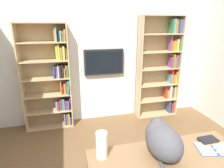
{
  "coord_description": "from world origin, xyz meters",
  "views": [
    {
      "loc": [
        0.76,
        1.6,
        1.98
      ],
      "look_at": [
        0.09,
        -1.17,
        1.08
      ],
      "focal_mm": 30.77,
      "sensor_mm": 36.0,
      "label": 1
    }
  ],
  "objects_px": {
    "desk": "(169,168)",
    "paper_towel_roll": "(102,145)",
    "cat": "(162,139)",
    "open_binder": "(214,149)",
    "wall_mounted_tv": "(104,62)",
    "bookshelf_right": "(52,78)",
    "bookshelf_left": "(163,67)",
    "desk_book_stack": "(208,141)"
  },
  "relations": [
    {
      "from": "desk",
      "to": "paper_towel_roll",
      "type": "height_order",
      "value": "paper_towel_roll"
    },
    {
      "from": "cat",
      "to": "open_binder",
      "type": "height_order",
      "value": "cat"
    },
    {
      "from": "wall_mounted_tv",
      "to": "cat",
      "type": "xyz_separation_m",
      "value": [
        -0.1,
        2.3,
        -0.32
      ]
    },
    {
      "from": "bookshelf_right",
      "to": "wall_mounted_tv",
      "type": "xyz_separation_m",
      "value": [
        -1.02,
        -0.08,
        0.24
      ]
    },
    {
      "from": "desk",
      "to": "bookshelf_left",
      "type": "bearing_deg",
      "value": -115.77
    },
    {
      "from": "open_binder",
      "to": "desk_book_stack",
      "type": "relative_size",
      "value": 1.92
    },
    {
      "from": "paper_towel_roll",
      "to": "desk_book_stack",
      "type": "relative_size",
      "value": 1.36
    },
    {
      "from": "wall_mounted_tv",
      "to": "desk_book_stack",
      "type": "height_order",
      "value": "wall_mounted_tv"
    },
    {
      "from": "bookshelf_right",
      "to": "bookshelf_left",
      "type": "bearing_deg",
      "value": -179.95
    },
    {
      "from": "desk_book_stack",
      "to": "bookshelf_left",
      "type": "bearing_deg",
      "value": -105.07
    },
    {
      "from": "open_binder",
      "to": "wall_mounted_tv",
      "type": "bearing_deg",
      "value": -74.57
    },
    {
      "from": "desk",
      "to": "open_binder",
      "type": "relative_size",
      "value": 4.15
    },
    {
      "from": "bookshelf_left",
      "to": "wall_mounted_tv",
      "type": "relative_size",
      "value": 2.68
    },
    {
      "from": "bookshelf_left",
      "to": "bookshelf_right",
      "type": "height_order",
      "value": "bookshelf_left"
    },
    {
      "from": "cat",
      "to": "open_binder",
      "type": "bearing_deg",
      "value": 173.05
    },
    {
      "from": "paper_towel_roll",
      "to": "desk_book_stack",
      "type": "distance_m",
      "value": 1.16
    },
    {
      "from": "desk",
      "to": "paper_towel_roll",
      "type": "relative_size",
      "value": 5.88
    },
    {
      "from": "desk",
      "to": "bookshelf_right",
      "type": "bearing_deg",
      "value": -62.93
    },
    {
      "from": "open_binder",
      "to": "paper_towel_roll",
      "type": "xyz_separation_m",
      "value": [
        1.13,
        -0.16,
        0.12
      ]
    },
    {
      "from": "desk",
      "to": "desk_book_stack",
      "type": "distance_m",
      "value": 0.56
    },
    {
      "from": "open_binder",
      "to": "paper_towel_roll",
      "type": "height_order",
      "value": "paper_towel_roll"
    },
    {
      "from": "bookshelf_left",
      "to": "open_binder",
      "type": "relative_size",
      "value": 5.73
    },
    {
      "from": "desk",
      "to": "cat",
      "type": "distance_m",
      "value": 0.3
    },
    {
      "from": "wall_mounted_tv",
      "to": "paper_towel_roll",
      "type": "bearing_deg",
      "value": 77.9
    },
    {
      "from": "bookshelf_left",
      "to": "desk_book_stack",
      "type": "xyz_separation_m",
      "value": [
        0.59,
        2.18,
        -0.32
      ]
    },
    {
      "from": "cat",
      "to": "desk_book_stack",
      "type": "xyz_separation_m",
      "value": [
        -0.58,
        -0.05,
        -0.14
      ]
    },
    {
      "from": "desk",
      "to": "desk_book_stack",
      "type": "xyz_separation_m",
      "value": [
        -0.53,
        -0.13,
        0.14
      ]
    },
    {
      "from": "bookshelf_right",
      "to": "desk_book_stack",
      "type": "distance_m",
      "value": 2.77
    },
    {
      "from": "bookshelf_right",
      "to": "cat",
      "type": "distance_m",
      "value": 2.49
    },
    {
      "from": "bookshelf_right",
      "to": "wall_mounted_tv",
      "type": "distance_m",
      "value": 1.05
    },
    {
      "from": "bookshelf_left",
      "to": "desk_book_stack",
      "type": "relative_size",
      "value": 10.99
    },
    {
      "from": "bookshelf_right",
      "to": "cat",
      "type": "relative_size",
      "value": 3.44
    },
    {
      "from": "wall_mounted_tv",
      "to": "open_binder",
      "type": "bearing_deg",
      "value": 105.43
    },
    {
      "from": "bookshelf_left",
      "to": "desk_book_stack",
      "type": "bearing_deg",
      "value": 74.93
    },
    {
      "from": "bookshelf_right",
      "to": "desk_book_stack",
      "type": "relative_size",
      "value": 10.28
    },
    {
      "from": "desk",
      "to": "open_binder",
      "type": "xyz_separation_m",
      "value": [
        -0.5,
        -0.01,
        0.12
      ]
    },
    {
      "from": "bookshelf_left",
      "to": "desk",
      "type": "height_order",
      "value": "bookshelf_left"
    },
    {
      "from": "wall_mounted_tv",
      "to": "desk_book_stack",
      "type": "xyz_separation_m",
      "value": [
        -0.68,
        2.26,
        -0.46
      ]
    },
    {
      "from": "bookshelf_left",
      "to": "paper_towel_roll",
      "type": "xyz_separation_m",
      "value": [
        1.74,
        2.13,
        -0.21
      ]
    },
    {
      "from": "desk",
      "to": "paper_towel_roll",
      "type": "xyz_separation_m",
      "value": [
        0.63,
        -0.18,
        0.25
      ]
    },
    {
      "from": "bookshelf_right",
      "to": "cat",
      "type": "height_order",
      "value": "bookshelf_right"
    },
    {
      "from": "open_binder",
      "to": "desk_book_stack",
      "type": "xyz_separation_m",
      "value": [
        -0.03,
        -0.11,
        0.02
      ]
    }
  ]
}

